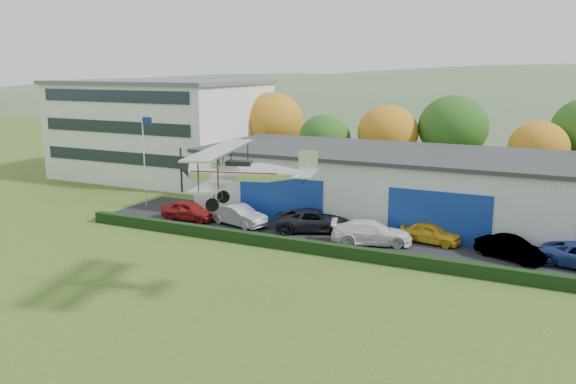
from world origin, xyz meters
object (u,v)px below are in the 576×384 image
at_px(office_block, 163,128).
at_px(car_3, 371,232).
at_px(flagpole, 145,151).
at_px(car_0, 189,210).
at_px(car_5, 511,248).
at_px(car_1, 239,215).
at_px(hangar, 456,189).
at_px(car_4, 431,233).
at_px(car_2, 314,220).
at_px(biplane, 241,170).

height_order(office_block, car_3, office_block).
height_order(office_block, flagpole, office_block).
height_order(car_0, car_5, car_0).
distance_m(car_1, car_5, 19.39).
distance_m(flagpole, car_3, 21.41).
xyz_separation_m(hangar, car_1, (-14.47, -8.11, -1.82)).
distance_m(car_0, car_4, 18.53).
height_order(flagpole, car_0, flagpole).
distance_m(office_block, car_3, 33.11).
bearing_deg(car_3, hangar, -43.67).
bearing_deg(flagpole, car_5, -3.29).
bearing_deg(car_2, biplane, 163.13).
xyz_separation_m(office_block, flagpole, (8.12, -13.00, -0.43)).
bearing_deg(car_3, office_block, 44.08).
bearing_deg(office_block, biplane, -46.57).
height_order(car_1, car_2, car_2).
xyz_separation_m(hangar, car_3, (-3.97, -8.29, -1.82)).
bearing_deg(car_4, car_5, -95.27).
height_order(flagpole, biplane, flagpole).
xyz_separation_m(car_5, biplane, (-11.74, -12.93, 6.07)).
relative_size(car_1, biplane, 0.60).
relative_size(car_4, biplane, 0.51).
bearing_deg(car_0, office_block, 41.12).
bearing_deg(car_2, hangar, -75.61).
height_order(car_4, car_5, car_5).
xyz_separation_m(office_block, car_3, (29.03, -15.31, -4.38)).
distance_m(hangar, office_block, 33.84).
xyz_separation_m(flagpole, car_4, (24.50, -0.35, -4.04)).
relative_size(car_5, biplane, 0.54).
xyz_separation_m(hangar, car_0, (-18.80, -8.41, -1.85)).
bearing_deg(car_0, car_4, -85.08).
relative_size(office_block, car_3, 3.80).
xyz_separation_m(car_3, car_4, (3.58, 1.96, -0.09)).
relative_size(car_3, biplane, 0.68).
height_order(car_3, car_4, car_3).
distance_m(car_2, car_4, 8.35).
xyz_separation_m(car_4, biplane, (-6.45, -14.29, 6.09)).
distance_m(flagpole, car_2, 16.69).
height_order(car_4, biplane, biplane).
xyz_separation_m(hangar, car_5, (4.91, -7.69, -1.89)).
distance_m(car_1, car_4, 14.20).
bearing_deg(car_4, car_1, 106.31).
xyz_separation_m(office_block, car_5, (37.91, -14.71, -4.45)).
xyz_separation_m(car_1, car_4, (14.09, 1.78, -0.09)).
bearing_deg(car_2, office_block, 35.14).
bearing_deg(car_4, biplane, 164.83).
relative_size(hangar, car_2, 7.05).
bearing_deg(car_5, car_4, 98.90).
distance_m(flagpole, biplane, 23.34).
distance_m(hangar, car_3, 9.37).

